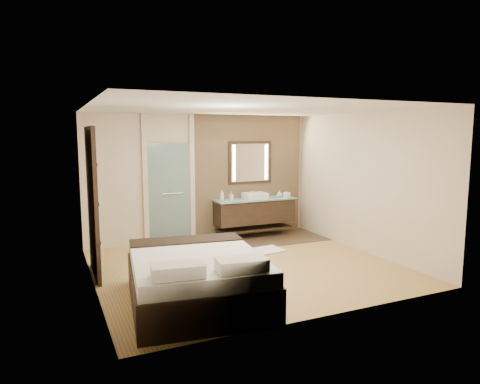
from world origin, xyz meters
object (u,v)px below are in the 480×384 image
vanity (255,211)px  bed (197,278)px  waste_bin (221,236)px  mirror_unit (250,163)px

vanity → bed: bearing=-127.9°
waste_bin → vanity: bearing=4.6°
vanity → mirror_unit: mirror_unit is taller
bed → waste_bin: bearing=70.3°
mirror_unit → waste_bin: (-0.85, -0.31, -1.53)m
vanity → waste_bin: size_ratio=7.97×
vanity → bed: size_ratio=0.78×
bed → mirror_unit: bearing=61.7°
bed → waste_bin: size_ratio=10.17×
mirror_unit → waste_bin: bearing=-160.1°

